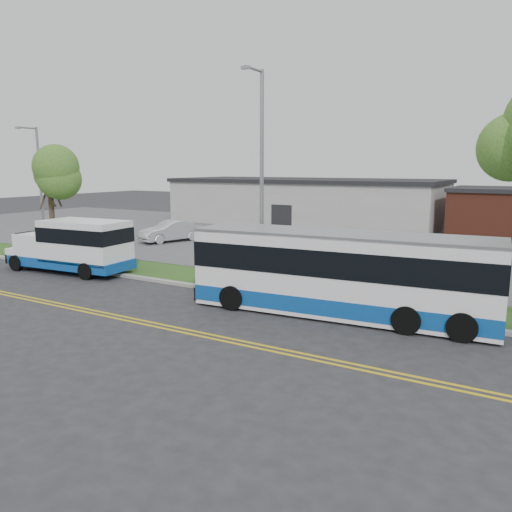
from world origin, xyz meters
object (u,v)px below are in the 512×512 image
Objects in this scene: streetlight_far at (39,182)px; pedestrian at (63,246)px; shuttle_bus at (75,245)px; parked_car_b at (96,228)px; tree_west at (49,173)px; transit_bus at (340,274)px; streetlight_near at (261,172)px; parked_car_a at (171,231)px.

streetlight_far is 4.34× the size of pedestrian.
streetlight_far reaches higher than shuttle_bus.
shuttle_bus is 1.81× the size of parked_car_b.
tree_west reaches higher than transit_bus.
pedestrian is (2.43, -1.30, -4.10)m from tree_west.
streetlight_near is 19.20m from streetlight_far.
streetlight_far is at bearing 163.50° from transit_bus.
streetlight_far reaches higher than transit_bus.
streetlight_near is at bearing -8.05° from streetlight_far.
pedestrian is 11.34m from parked_car_b.
shuttle_bus is at bearing -168.26° from streetlight_near.
pedestrian is at bearing 170.55° from transit_bus.
transit_bus is (4.70, -2.26, -3.66)m from streetlight_near.
streetlight_near is 0.84× the size of transit_bus.
streetlight_near is 1.29× the size of shuttle_bus.
shuttle_bus is 14.67m from transit_bus.
shuttle_bus is (5.03, -2.54, -3.65)m from tree_west.
shuttle_bus reaches higher than parked_car_a.
streetlight_near is 10.85m from shuttle_bus.
tree_west is 20.20m from transit_bus.
shuttle_bus is at bearing 174.55° from transit_bus.
streetlight_far is (-19.00, 2.69, -0.76)m from streetlight_near.
parked_car_a reaches higher than parked_car_b.
parked_car_a is (-2.49, 10.56, -0.62)m from shuttle_bus.
transit_bus is (23.70, -4.95, -2.91)m from streetlight_far.
parked_car_b is (-4.68, 7.53, -4.43)m from tree_west.
tree_west is at bearing 167.39° from transit_bus.
transit_bus is 26.46m from parked_car_b.
shuttle_bus is at bearing -57.14° from parked_car_a.
transit_bus is at bearing -12.47° from parked_car_a.
streetlight_far is at bearing -118.85° from parked_car_a.
shuttle_bus is 10.86m from parked_car_a.
parked_car_a is (2.55, 8.01, -4.27)m from tree_west.
tree_west is 15.01m from streetlight_near.
shuttle_bus reaches higher than pedestrian.
streetlight_near is at bearing 172.69° from pedestrian.
parked_car_b is at bearing 152.46° from transit_bus.
streetlight_near is 13.28m from pedestrian.
tree_west reaches higher than shuttle_bus.
transit_bus is at bearing -25.72° from streetlight_near.
tree_west is 6.71m from shuttle_bus.
tree_west is at bearing 148.51° from shuttle_bus.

